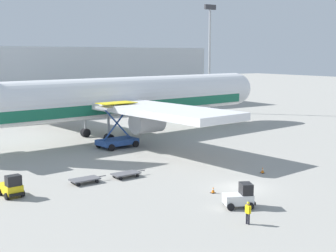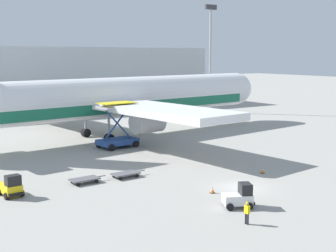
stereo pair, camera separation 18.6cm
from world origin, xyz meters
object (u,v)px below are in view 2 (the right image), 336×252
Objects in this scene: airplane_main at (116,99)px; baggage_tug_foreground at (11,187)px; baggage_dolly_lead at (85,179)px; traffic_cone_far at (262,170)px; light_mast at (210,51)px; baggage_tug_mid at (239,197)px; scissor_lift_loader at (117,131)px; ground_crew_near at (247,211)px; baggage_dolly_second at (126,174)px; traffic_cone_near at (213,190)px.

airplane_main is 30.83m from baggage_tug_foreground.
traffic_cone_far is (17.15, -6.76, -0.09)m from baggage_dolly_lead.
airplane_main is 28.57m from traffic_cone_far.
light_mast reaches higher than baggage_tug_mid.
baggage_dolly_lead is at bearing 144.33° from baggage_tug_mid.
baggage_tug_foreground is at bearing -147.84° from scissor_lift_loader.
ground_crew_near is 15.58m from traffic_cone_far.
baggage_tug_foreground is 20.70m from ground_crew_near.
traffic_cone_far is at bearing -79.98° from scissor_lift_loader.
light_mast is 68.49m from ground_crew_near.
scissor_lift_loader is (-3.50, -7.07, -3.58)m from airplane_main.
airplane_main reaches higher than baggage_dolly_second.
airplane_main is at bearing 130.21° from baggage_tug_foreground.
traffic_cone_far is at bearing 16.70° from traffic_cone_near.
baggage_tug_foreground is 1.50× the size of ground_crew_near.
baggage_tug_foreground is at bearing 163.15° from baggage_tug_mid.
baggage_tug_foreground is at bearing 31.60° from ground_crew_near.
light_mast is 60.13m from baggage_dolly_lead.
traffic_cone_near is at bearing -128.53° from light_mast.
baggage_tug_foreground is 19.80m from baggage_tug_mid.
scissor_lift_loader is 10.40× the size of traffic_cone_near.
baggage_tug_foreground is at bearing 177.90° from baggage_dolly_second.
airplane_main is 22.63× the size of baggage_tug_foreground.
scissor_lift_loader is at bearing 62.87° from baggage_dolly_second.
baggage_dolly_lead is 6.01× the size of traffic_cone_far.
airplane_main is 15.54× the size of baggage_dolly_lead.
baggage_dolly_second is (-41.07, -37.58, -12.79)m from light_mast.
traffic_cone_near is at bearing -103.14° from scissor_lift_loader.
airplane_main reaches higher than baggage_tug_mid.
traffic_cone_far is at bearing 70.45° from baggage_tug_foreground.
traffic_cone_far is (8.91, 2.67, 0.02)m from traffic_cone_near.
light_mast is at bearing 78.99° from baggage_tug_mid.
baggage_tug_mid is at bearing -63.76° from baggage_dolly_lead.
scissor_lift_loader is 28.05m from baggage_tug_mid.
baggage_dolly_lead is at bearing -134.45° from scissor_lift_loader.
airplane_main is at bearing 95.54° from traffic_cone_far.
baggage_dolly_second is (-10.08, -21.44, -5.45)m from airplane_main.
baggage_tug_mid is 13.82m from baggage_dolly_second.
traffic_cone_far is at bearing -54.54° from ground_crew_near.
traffic_cone_far is (11.79, 10.17, -0.70)m from ground_crew_near.
ground_crew_near is 2.94× the size of traffic_cone_near.
traffic_cone_near is at bearing 54.61° from baggage_tug_foreground.
light_mast is at bearing 36.88° from baggage_dolly_lead.
baggage_dolly_lead is at bearing -130.90° from airplane_main.
baggage_tug_mid is 4.52× the size of traffic_cone_far.
scissor_lift_loader reaches higher than baggage_dolly_second.
scissor_lift_loader is 23.74m from traffic_cone_near.
baggage_dolly_lead is 2.18× the size of ground_crew_near.
scissor_lift_loader is 31.52m from ground_crew_near.
traffic_cone_near reaches higher than baggage_dolly_second.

